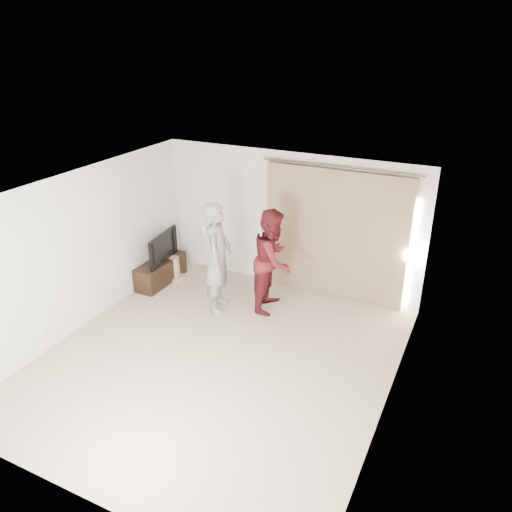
{
  "coord_description": "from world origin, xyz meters",
  "views": [
    {
      "loc": [
        3.24,
        -5.33,
        4.55
      ],
      "look_at": [
        0.07,
        1.2,
        1.24
      ],
      "focal_mm": 35.0,
      "sensor_mm": 36.0,
      "label": 1
    }
  ],
  "objects_px": {
    "tv": "(159,247)",
    "tv_console": "(161,271)",
    "person_man": "(218,258)",
    "person_woman": "(273,260)"
  },
  "relations": [
    {
      "from": "tv_console",
      "to": "person_man",
      "type": "relative_size",
      "value": 0.61
    },
    {
      "from": "tv",
      "to": "tv_console",
      "type": "bearing_deg",
      "value": -0.0
    },
    {
      "from": "tv_console",
      "to": "person_woman",
      "type": "height_order",
      "value": "person_woman"
    },
    {
      "from": "tv_console",
      "to": "person_man",
      "type": "distance_m",
      "value": 1.76
    },
    {
      "from": "tv",
      "to": "person_woman",
      "type": "bearing_deg",
      "value": -94.83
    },
    {
      "from": "tv",
      "to": "person_man",
      "type": "bearing_deg",
      "value": -111.01
    },
    {
      "from": "person_woman",
      "to": "person_man",
      "type": "bearing_deg",
      "value": -150.25
    },
    {
      "from": "tv",
      "to": "person_man",
      "type": "relative_size",
      "value": 0.51
    },
    {
      "from": "person_man",
      "to": "tv",
      "type": "bearing_deg",
      "value": 165.81
    },
    {
      "from": "person_man",
      "to": "person_woman",
      "type": "xyz_separation_m",
      "value": [
        0.82,
        0.47,
        -0.07
      ]
    }
  ]
}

